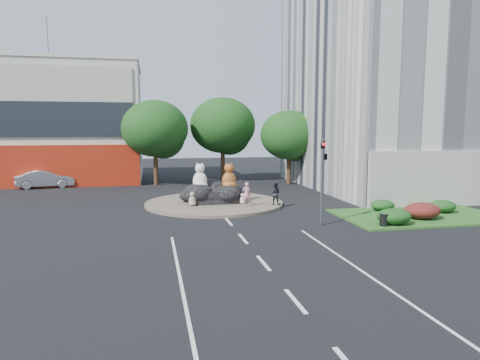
% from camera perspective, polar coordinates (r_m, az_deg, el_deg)
% --- Properties ---
extents(ground, '(120.00, 120.00, 0.00)m').
position_cam_1_polar(ground, '(21.74, 0.41, -7.85)').
color(ground, black).
rests_on(ground, ground).
extents(roundabout_island, '(10.00, 10.00, 0.20)m').
position_cam_1_polar(roundabout_island, '(31.34, -3.47, -3.10)').
color(roundabout_island, brown).
rests_on(roundabout_island, ground).
extents(rock_plinth, '(3.20, 2.60, 0.90)m').
position_cam_1_polar(rock_plinth, '(31.25, -3.48, -2.11)').
color(rock_plinth, black).
rests_on(rock_plinth, roundabout_island).
extents(shophouse_block, '(25.20, 12.30, 17.40)m').
position_cam_1_polar(shophouse_block, '(50.32, -27.64, 6.85)').
color(shophouse_block, beige).
rests_on(shophouse_block, ground).
extents(grass_verge, '(10.00, 6.00, 0.12)m').
position_cam_1_polar(grass_verge, '(29.24, 22.78, -4.44)').
color(grass_verge, '#25531B').
rests_on(grass_verge, ground).
extents(tree_left, '(6.46, 6.46, 8.27)m').
position_cam_1_polar(tree_left, '(42.61, -11.18, 6.38)').
color(tree_left, '#382314').
rests_on(tree_left, ground).
extents(tree_mid, '(6.84, 6.84, 8.76)m').
position_cam_1_polar(tree_mid, '(45.24, -2.25, 6.92)').
color(tree_mid, '#382314').
rests_on(tree_mid, ground).
extents(tree_right, '(5.70, 5.70, 7.30)m').
position_cam_1_polar(tree_right, '(42.81, 6.64, 5.63)').
color(tree_right, '#382314').
rests_on(tree_right, ground).
extents(hedge_near_green, '(2.00, 1.60, 0.90)m').
position_cam_1_polar(hedge_near_green, '(25.88, 19.85, -4.58)').
color(hedge_near_green, '#113310').
rests_on(hedge_near_green, grass_verge).
extents(hedge_red, '(2.20, 1.76, 0.99)m').
position_cam_1_polar(hedge_red, '(28.05, 23.14, -3.77)').
color(hedge_red, '#471912').
rests_on(hedge_red, grass_verge).
extents(hedge_mid_green, '(1.80, 1.44, 0.81)m').
position_cam_1_polar(hedge_mid_green, '(30.72, 25.37, -3.16)').
color(hedge_mid_green, '#113310').
rests_on(hedge_mid_green, grass_verge).
extents(hedge_back_green, '(1.60, 1.28, 0.72)m').
position_cam_1_polar(hedge_back_green, '(29.86, 18.48, -3.21)').
color(hedge_back_green, '#113310').
rests_on(hedge_back_green, grass_verge).
extents(traffic_light, '(0.44, 1.24, 5.00)m').
position_cam_1_polar(traffic_light, '(24.55, 11.12, 2.30)').
color(traffic_light, '#595B60').
rests_on(traffic_light, ground).
extents(street_lamp, '(2.34, 0.22, 8.06)m').
position_cam_1_polar(street_lamp, '(33.37, 19.43, 4.82)').
color(street_lamp, '#595B60').
rests_on(street_lamp, ground).
extents(cat_white, '(1.55, 1.47, 2.02)m').
position_cam_1_polar(cat_white, '(30.83, -5.36, 0.49)').
color(cat_white, silver).
rests_on(cat_white, rock_plinth).
extents(cat_tabby, '(1.26, 1.11, 2.01)m').
position_cam_1_polar(cat_tabby, '(30.94, -1.46, 0.53)').
color(cat_tabby, '#A56722').
rests_on(cat_tabby, rock_plinth).
extents(kitten_calico, '(0.81, 0.78, 1.02)m').
position_cam_1_polar(kitten_calico, '(29.81, -6.37, -2.46)').
color(kitten_calico, silver).
rests_on(kitten_calico, roundabout_island).
extents(kitten_white, '(0.64, 0.63, 0.81)m').
position_cam_1_polar(kitten_white, '(30.36, 0.35, -2.45)').
color(kitten_white, beige).
rests_on(kitten_white, roundabout_island).
extents(pedestrian_pink, '(0.65, 0.46, 1.66)m').
position_cam_1_polar(pedestrian_pink, '(29.47, 0.87, -1.90)').
color(pedestrian_pink, pink).
rests_on(pedestrian_pink, roundabout_island).
extents(pedestrian_dark, '(0.96, 0.88, 1.60)m').
position_cam_1_polar(pedestrian_dark, '(30.02, 4.68, -1.81)').
color(pedestrian_dark, black).
rests_on(pedestrian_dark, roundabout_island).
extents(parked_car, '(5.31, 2.61, 1.67)m').
position_cam_1_polar(parked_car, '(43.94, -24.51, 0.13)').
color(parked_car, '#9FA2A6').
rests_on(parked_car, ground).
extents(litter_bin, '(0.58, 0.58, 0.68)m').
position_cam_1_polar(litter_bin, '(25.28, 18.66, -5.05)').
color(litter_bin, black).
rests_on(litter_bin, grass_verge).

